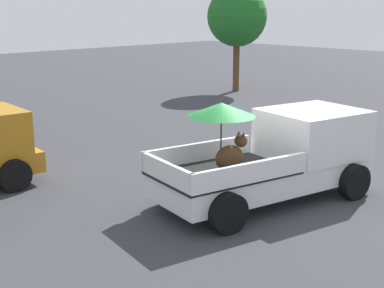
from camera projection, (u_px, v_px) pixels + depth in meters
ground_plane at (264, 201)px, 12.33m from camera, size 80.00×80.00×0.00m
pickup_truck_main at (280, 155)px, 12.32m from camera, size 5.32×3.03×2.28m
tree_by_lot at (237, 17)px, 27.15m from camera, size 2.92×2.92×5.12m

